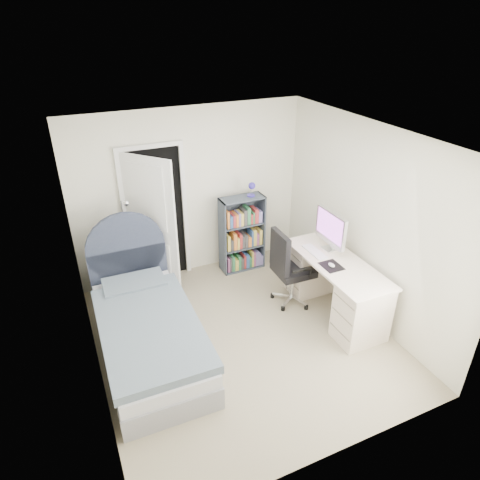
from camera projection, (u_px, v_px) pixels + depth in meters
name	position (u px, v px, depth m)	size (l,w,h in m)	color
room_shell	(243.00, 250.00, 4.75)	(3.50, 3.70, 2.60)	gray
door	(153.00, 221.00, 5.89)	(0.92, 0.65, 2.06)	black
bed	(147.00, 328.00, 5.02)	(1.10, 2.25, 1.37)	gray
nightstand	(112.00, 270.00, 5.97)	(0.41, 0.41, 0.61)	tan
floor_lamp	(130.00, 256.00, 5.94)	(0.21, 0.21, 1.44)	silver
bookcase	(242.00, 237.00, 6.54)	(0.67, 0.29, 1.41)	#3C4652
desk	(334.00, 285.00, 5.60)	(0.65, 1.62, 1.32)	#F3E0CB
office_chair	(288.00, 265.00, 5.70)	(0.56, 0.58, 1.10)	silver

